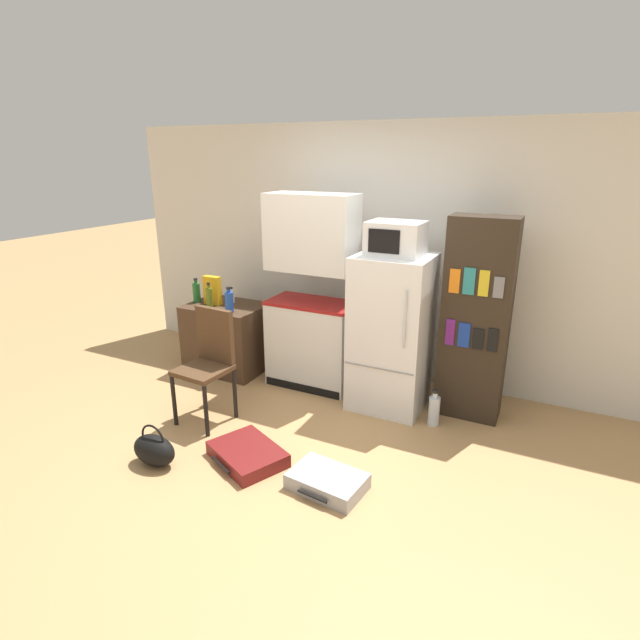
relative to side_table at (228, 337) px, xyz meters
The scene contains 17 objects.
ground_plane 2.01m from the side_table, 41.00° to the right, with size 24.00×24.00×0.00m, color tan.
wall_back 2.04m from the side_table, 22.51° to the left, with size 6.40×0.10×2.53m.
side_table is the anchor object (origin of this frame).
kitchen_hutch 1.12m from the side_table, ahead, with size 0.86×0.47×1.89m.
refrigerator 1.86m from the side_table, ahead, with size 0.65×0.64×1.41m.
microwave 2.18m from the side_table, ahead, with size 0.46×0.37×0.29m.
bookshelf 2.57m from the side_table, ahead, with size 0.55×0.32×1.76m.
bottle_green_tall 0.58m from the side_table, behind, with size 0.08×0.08×0.26m.
bottle_clear_short 0.44m from the side_table, 86.63° to the left, with size 0.06×0.06×0.17m.
bottle_blue_soda 0.54m from the side_table, 44.75° to the right, with size 0.09×0.09×0.26m.
bottle_olive_oil 0.51m from the side_table, 112.90° to the right, with size 0.07×0.07×0.27m.
cereal_box 0.53m from the side_table, 167.37° to the right, with size 0.19×0.07×0.30m.
chair 1.08m from the side_table, 61.24° to the right, with size 0.43×0.43×0.99m.
suitcase_large_flat 2.34m from the side_table, 36.85° to the right, with size 0.55×0.41×0.11m.
suitcase_small_flat 1.82m from the side_table, 49.38° to the right, with size 0.69×0.61×0.11m.
handbag 1.82m from the side_table, 71.50° to the right, with size 0.36×0.20×0.33m.
water_bottle_front 2.32m from the side_table, ahead, with size 0.10×0.10×0.33m.
Camera 1 is at (1.63, -2.75, 2.22)m, focal length 28.00 mm.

